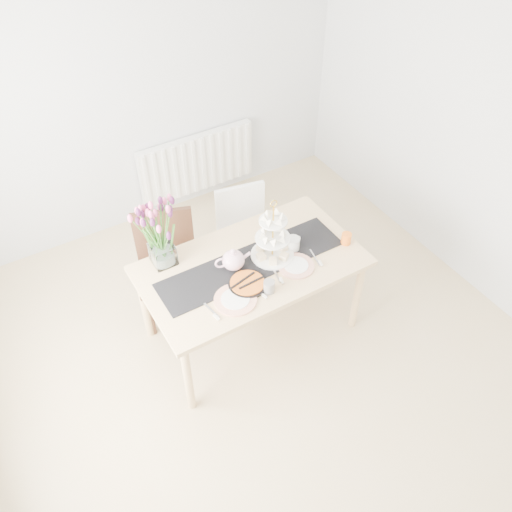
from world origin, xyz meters
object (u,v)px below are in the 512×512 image
tulip_vase (159,228)px  mug_grey (269,287)px  dining_table (252,271)px  plate_left (235,300)px  chair_white (245,228)px  cake_stand (273,243)px  cream_jug (293,244)px  plate_right (296,266)px  tart_tin (247,284)px  radiator (197,163)px  mug_orange (346,239)px  teapot (233,260)px  chair_brown (167,259)px

tulip_vase → mug_grey: tulip_vase is taller
dining_table → plate_left: (-0.27, -0.25, 0.08)m
chair_white → plate_left: (-0.57, -0.86, 0.26)m
dining_table → cake_stand: 0.27m
cream_jug → plate_left: 0.66m
mug_grey → plate_left: (-0.24, 0.05, -0.04)m
plate_right → chair_white: bearing=87.3°
cake_stand → tart_tin: bearing=-152.4°
tart_tin → plate_left: size_ratio=0.92×
radiator → tulip_vase: size_ratio=2.02×
cream_jug → plate_right: bearing=-131.2°
radiator → mug_orange: 1.98m
chair_white → mug_grey: (-0.33, -0.90, 0.30)m
radiator → cream_jug: (-0.07, -1.77, 0.35)m
chair_white → cake_stand: 0.74m
radiator → teapot: bearing=-107.6°
radiator → chair_white: 1.14m
chair_brown → plate_left: chair_brown is taller
radiator → mug_orange: size_ratio=13.42×
tart_tin → plate_left: 0.16m
dining_table → cream_jug: cream_jug is taller
tart_tin → mug_orange: (0.85, -0.01, 0.03)m
radiator → dining_table: size_ratio=0.75×
tart_tin → cake_stand: bearing=27.6°
mug_orange → tart_tin: bearing=130.1°
chair_white → plate_left: bearing=-112.5°
dining_table → tulip_vase: tulip_vase is taller
teapot → plate_right: 0.45m
cake_stand → radiator: bearing=82.2°
tart_tin → plate_left: (-0.14, -0.08, -0.01)m
teapot → plate_left: size_ratio=0.88×
teapot → tart_tin: (-0.00, -0.20, -0.06)m
tulip_vase → mug_grey: size_ratio=6.49×
cream_jug → radiator: bearing=73.2°
mug_orange → plate_left: mug_orange is taller
chair_brown → tart_tin: chair_brown is taller
plate_left → mug_orange: bearing=4.1°
tulip_vase → cream_jug: bearing=-22.5°
chair_white → plate_right: chair_white is taller
mug_grey → plate_left: bearing=141.7°
cake_stand → plate_left: size_ratio=1.58×
cream_jug → mug_grey: (-0.38, -0.27, -0.00)m
mug_orange → radiator: bearing=49.5°
teapot → mug_grey: 0.34m
mug_orange → chair_brown: bearing=97.9°
tart_tin → plate_right: size_ratio=1.02×
cream_jug → tart_tin: cream_jug is taller
cream_jug → mug_orange: bearing=-36.8°
chair_brown → cake_stand: (0.60, -0.57, 0.34)m
radiator → cream_jug: size_ratio=11.97×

